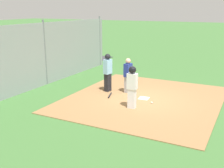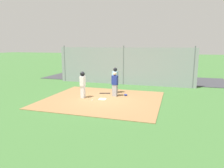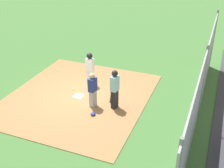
{
  "view_description": "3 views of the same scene",
  "coord_description": "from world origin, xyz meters",
  "px_view_note": "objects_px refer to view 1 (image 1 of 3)",
  "views": [
    {
      "loc": [
        11.08,
        4.11,
        3.93
      ],
      "look_at": [
        0.69,
        -1.23,
        0.71
      ],
      "focal_mm": 44.69,
      "sensor_mm": 36.0,
      "label": 1
    },
    {
      "loc": [
        -4.3,
        11.99,
        3.4
      ],
      "look_at": [
        -0.24,
        -1.3,
        0.79
      ],
      "focal_mm": 33.34,
      "sensor_mm": 36.0,
      "label": 2
    },
    {
      "loc": [
        -10.43,
        -5.84,
        6.96
      ],
      "look_at": [
        0.62,
        -1.48,
        0.67
      ],
      "focal_mm": 46.11,
      "sensor_mm": 36.0,
      "label": 3
    }
  ],
  "objects_px": {
    "umpire": "(108,72)",
    "home_plate": "(144,98)",
    "runner": "(132,84)",
    "baseball": "(152,103)",
    "catcher": "(128,75)",
    "parked_car_blue": "(46,60)",
    "catcher_mask": "(128,87)",
    "baseball_bat": "(110,95)"
  },
  "relations": [
    {
      "from": "baseball_bat",
      "to": "catcher_mask",
      "type": "distance_m",
      "value": 1.56
    },
    {
      "from": "home_plate",
      "to": "catcher_mask",
      "type": "height_order",
      "value": "catcher_mask"
    },
    {
      "from": "home_plate",
      "to": "runner",
      "type": "distance_m",
      "value": 1.66
    },
    {
      "from": "runner",
      "to": "baseball",
      "type": "height_order",
      "value": "runner"
    },
    {
      "from": "umpire",
      "to": "runner",
      "type": "bearing_deg",
      "value": -29.12
    },
    {
      "from": "catcher",
      "to": "umpire",
      "type": "bearing_deg",
      "value": -156.63
    },
    {
      "from": "umpire",
      "to": "parked_car_blue",
      "type": "xyz_separation_m",
      "value": [
        -2.75,
        -6.07,
        -0.38
      ]
    },
    {
      "from": "home_plate",
      "to": "baseball_bat",
      "type": "bearing_deg",
      "value": -76.74
    },
    {
      "from": "home_plate",
      "to": "baseball_bat",
      "type": "distance_m",
      "value": 1.55
    },
    {
      "from": "home_plate",
      "to": "runner",
      "type": "bearing_deg",
      "value": -0.24
    },
    {
      "from": "umpire",
      "to": "runner",
      "type": "relative_size",
      "value": 1.06
    },
    {
      "from": "catcher",
      "to": "baseball",
      "type": "height_order",
      "value": "catcher"
    },
    {
      "from": "umpire",
      "to": "baseball_bat",
      "type": "height_order",
      "value": "umpire"
    },
    {
      "from": "home_plate",
      "to": "umpire",
      "type": "distance_m",
      "value": 2.19
    },
    {
      "from": "catcher",
      "to": "baseball_bat",
      "type": "xyz_separation_m",
      "value": [
        0.88,
        -0.49,
        -0.82
      ]
    },
    {
      "from": "catcher",
      "to": "catcher_mask",
      "type": "height_order",
      "value": "catcher"
    },
    {
      "from": "runner",
      "to": "baseball_bat",
      "type": "xyz_separation_m",
      "value": [
        -0.98,
        -1.51,
        -0.96
      ]
    },
    {
      "from": "parked_car_blue",
      "to": "home_plate",
      "type": "bearing_deg",
      "value": -118.62
    },
    {
      "from": "home_plate",
      "to": "umpire",
      "type": "relative_size",
      "value": 0.24
    },
    {
      "from": "home_plate",
      "to": "catcher",
      "type": "bearing_deg",
      "value": -117.13
    },
    {
      "from": "catcher",
      "to": "baseball",
      "type": "bearing_deg",
      "value": -24.02
    },
    {
      "from": "catcher",
      "to": "umpire",
      "type": "distance_m",
      "value": 0.97
    },
    {
      "from": "catcher_mask",
      "to": "baseball",
      "type": "xyz_separation_m",
      "value": [
        1.66,
        1.86,
        -0.02
      ]
    },
    {
      "from": "home_plate",
      "to": "runner",
      "type": "xyz_separation_m",
      "value": [
        1.34,
        -0.01,
        0.98
      ]
    },
    {
      "from": "catcher",
      "to": "baseball",
      "type": "relative_size",
      "value": 22.1
    },
    {
      "from": "catcher_mask",
      "to": "parked_car_blue",
      "type": "distance_m",
      "value": 6.96
    },
    {
      "from": "baseball_bat",
      "to": "baseball",
      "type": "distance_m",
      "value": 2.05
    },
    {
      "from": "runner",
      "to": "parked_car_blue",
      "type": "bearing_deg",
      "value": 60.21
    },
    {
      "from": "home_plate",
      "to": "baseball",
      "type": "relative_size",
      "value": 5.95
    },
    {
      "from": "umpire",
      "to": "home_plate",
      "type": "bearing_deg",
      "value": 2.49
    },
    {
      "from": "runner",
      "to": "baseball_bat",
      "type": "bearing_deg",
      "value": 55.7
    },
    {
      "from": "runner",
      "to": "baseball",
      "type": "relative_size",
      "value": 23.12
    },
    {
      "from": "home_plate",
      "to": "parked_car_blue",
      "type": "relative_size",
      "value": 0.1
    },
    {
      "from": "parked_car_blue",
      "to": "runner",
      "type": "bearing_deg",
      "value": -126.52
    },
    {
      "from": "catcher_mask",
      "to": "baseball",
      "type": "height_order",
      "value": "catcher_mask"
    },
    {
      "from": "catcher",
      "to": "parked_car_blue",
      "type": "relative_size",
      "value": 0.37
    },
    {
      "from": "catcher_mask",
      "to": "parked_car_blue",
      "type": "xyz_separation_m",
      "value": [
        -1.83,
        -6.7,
        0.52
      ]
    },
    {
      "from": "catcher",
      "to": "parked_car_blue",
      "type": "xyz_separation_m",
      "value": [
        -2.5,
        -7.0,
        -0.27
      ]
    },
    {
      "from": "home_plate",
      "to": "baseball_bat",
      "type": "height_order",
      "value": "baseball_bat"
    },
    {
      "from": "umpire",
      "to": "runner",
      "type": "distance_m",
      "value": 2.53
    },
    {
      "from": "baseball_bat",
      "to": "catcher_mask",
      "type": "relative_size",
      "value": 3.12
    },
    {
      "from": "baseball",
      "to": "home_plate",
      "type": "bearing_deg",
      "value": -131.26
    }
  ]
}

